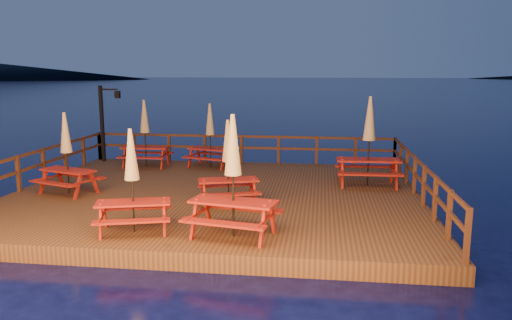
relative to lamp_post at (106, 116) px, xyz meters
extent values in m
plane|color=black|center=(5.39, -4.55, -2.20)|extent=(500.00, 500.00, 0.00)
cube|color=#442515|center=(5.39, -4.55, -2.00)|extent=(12.00, 10.00, 0.40)
cylinder|color=#3A1F12|center=(-0.21, 0.05, -2.50)|extent=(0.24, 0.24, 1.40)
cylinder|color=#3A1F12|center=(5.39, -9.15, -2.50)|extent=(0.24, 0.24, 1.40)
cylinder|color=#3A1F12|center=(5.39, 0.05, -2.50)|extent=(0.24, 0.24, 1.40)
cylinder|color=#3A1F12|center=(10.99, -9.15, -2.50)|extent=(0.24, 0.24, 1.40)
cylinder|color=#3A1F12|center=(10.99, 0.05, -2.50)|extent=(0.24, 0.24, 1.40)
cube|color=#3A1F12|center=(5.39, 0.30, -0.75)|extent=(11.70, 0.06, 0.09)
cube|color=#3A1F12|center=(5.39, 0.30, -1.19)|extent=(11.70, 0.06, 0.09)
cube|color=#3A1F12|center=(0.71, 0.30, -1.25)|extent=(0.10, 0.10, 1.10)
cube|color=#3A1F12|center=(5.39, 0.30, -1.25)|extent=(0.10, 0.10, 1.10)
cube|color=#3A1F12|center=(10.07, 0.30, -1.25)|extent=(0.10, 0.10, 1.10)
cube|color=#3A1F12|center=(-0.46, -4.55, -0.75)|extent=(0.06, 9.70, 0.09)
cube|color=#3A1F12|center=(-0.46, -4.55, -1.19)|extent=(0.06, 9.70, 0.09)
cube|color=#3A1F12|center=(-0.46, -4.55, -1.25)|extent=(0.10, 0.10, 1.10)
cube|color=#3A1F12|center=(-0.46, -0.67, -1.25)|extent=(0.10, 0.10, 1.10)
cube|color=#3A1F12|center=(11.24, -4.55, -0.75)|extent=(0.06, 9.70, 0.09)
cube|color=#3A1F12|center=(11.24, -4.55, -1.19)|extent=(0.06, 9.70, 0.09)
cube|color=#3A1F12|center=(11.24, -8.43, -1.25)|extent=(0.10, 0.10, 1.10)
cube|color=#3A1F12|center=(11.24, -4.55, -1.25)|extent=(0.10, 0.10, 1.10)
cube|color=#3A1F12|center=(11.24, -0.67, -1.25)|extent=(0.10, 0.10, 1.10)
cube|color=black|center=(-0.16, 0.00, -0.30)|extent=(0.12, 0.12, 3.00)
cube|color=black|center=(0.19, 0.00, 1.05)|extent=(0.70, 0.06, 0.06)
cube|color=black|center=(0.54, 0.00, 0.85)|extent=(0.18, 0.18, 0.28)
sphere|color=#FFBC66|center=(0.54, 0.00, 0.85)|extent=(0.14, 0.14, 0.14)
cube|color=maroon|center=(9.96, -3.01, -0.98)|extent=(1.99, 0.82, 0.05)
cube|color=maroon|center=(9.94, -2.36, -1.30)|extent=(1.97, 0.37, 0.05)
cube|color=maroon|center=(9.98, -3.67, -1.30)|extent=(1.97, 0.37, 0.05)
cube|color=maroon|center=(9.14, -2.68, -1.39)|extent=(0.07, 0.11, 0.82)
cube|color=maroon|center=(9.16, -3.40, -1.39)|extent=(0.07, 0.11, 0.82)
cube|color=maroon|center=(10.77, -2.63, -1.39)|extent=(0.07, 0.11, 0.82)
cube|color=maroon|center=(10.79, -3.35, -1.39)|extent=(0.07, 0.11, 0.82)
cylinder|color=black|center=(9.96, -3.01, -0.43)|extent=(0.05, 0.05, 2.73)
cone|color=tan|center=(9.96, -3.01, 0.33)|extent=(0.39, 0.39, 1.36)
sphere|color=black|center=(9.96, -3.01, 0.96)|extent=(0.08, 0.08, 0.08)
cube|color=maroon|center=(4.35, -8.40, -1.11)|extent=(1.75, 1.07, 0.05)
cube|color=maroon|center=(4.20, -7.88, -1.39)|extent=(1.64, 0.70, 0.05)
cube|color=maroon|center=(4.50, -8.92, -1.39)|extent=(1.64, 0.70, 0.05)
cube|color=maroon|center=(3.61, -8.30, -1.45)|extent=(0.08, 0.10, 0.68)
cube|color=maroon|center=(3.78, -8.88, -1.45)|extent=(0.08, 0.10, 0.68)
cube|color=maroon|center=(4.92, -7.92, -1.45)|extent=(0.08, 0.10, 0.68)
cube|color=maroon|center=(5.09, -8.50, -1.45)|extent=(0.08, 0.10, 0.68)
cylinder|color=black|center=(4.35, -8.40, -0.66)|extent=(0.04, 0.04, 2.28)
cone|color=tan|center=(4.35, -8.40, -0.02)|extent=(0.33, 0.33, 1.14)
sphere|color=black|center=(4.35, -8.40, 0.51)|extent=(0.06, 0.06, 0.06)
cube|color=maroon|center=(6.02, -5.79, -1.13)|extent=(1.72, 1.08, 0.04)
cube|color=maroon|center=(5.86, -5.28, -1.39)|extent=(1.61, 0.72, 0.04)
cube|color=maroon|center=(6.18, -6.30, -1.39)|extent=(1.61, 0.72, 0.04)
cube|color=maroon|center=(5.29, -5.71, -1.46)|extent=(0.08, 0.10, 0.67)
cube|color=maroon|center=(5.47, -6.27, -1.46)|extent=(0.08, 0.10, 0.67)
cube|color=maroon|center=(6.57, -5.31, -1.46)|extent=(0.08, 0.10, 0.67)
cube|color=maroon|center=(6.75, -5.87, -1.46)|extent=(0.08, 0.10, 0.67)
cylinder|color=black|center=(6.02, -5.79, -0.68)|extent=(0.04, 0.04, 2.23)
cone|color=tan|center=(6.02, -5.79, -0.05)|extent=(0.32, 0.32, 1.12)
sphere|color=black|center=(6.02, -5.79, 0.47)|extent=(0.06, 0.06, 0.06)
cube|color=maroon|center=(1.94, -0.92, -1.06)|extent=(1.77, 0.72, 0.05)
cube|color=maroon|center=(1.93, -0.34, -1.36)|extent=(1.76, 0.31, 0.05)
cube|color=maroon|center=(1.95, -1.51, -1.36)|extent=(1.76, 0.31, 0.05)
cube|color=maroon|center=(1.20, -0.62, -1.43)|extent=(0.06, 0.10, 0.73)
cube|color=maroon|center=(1.21, -1.26, -1.43)|extent=(0.06, 0.10, 0.73)
cube|color=maroon|center=(2.67, -0.59, -1.43)|extent=(0.06, 0.10, 0.73)
cube|color=maroon|center=(2.68, -1.23, -1.43)|extent=(0.06, 0.10, 0.73)
cylinder|color=black|center=(1.94, -0.92, -0.57)|extent=(0.04, 0.04, 2.44)
cone|color=tan|center=(1.94, -0.92, 0.11)|extent=(0.35, 0.35, 1.22)
sphere|color=black|center=(1.94, -0.92, 0.68)|extent=(0.07, 0.07, 0.07)
cube|color=maroon|center=(6.63, -8.40, -1.01)|extent=(1.98, 1.08, 0.05)
cube|color=maroon|center=(6.75, -7.79, -1.33)|extent=(1.90, 0.65, 0.05)
cube|color=maroon|center=(6.50, -9.01, -1.33)|extent=(1.90, 0.65, 0.05)
cube|color=maroon|center=(5.93, -7.91, -1.40)|extent=(0.08, 0.11, 0.78)
cube|color=maroon|center=(5.79, -8.58, -1.40)|extent=(0.08, 0.11, 0.78)
cube|color=maroon|center=(7.46, -8.22, -1.40)|extent=(0.08, 0.11, 0.78)
cube|color=maroon|center=(7.33, -8.89, -1.40)|extent=(0.08, 0.11, 0.78)
cylinder|color=black|center=(6.63, -8.40, -0.49)|extent=(0.05, 0.05, 2.61)
cone|color=tan|center=(6.63, -8.40, 0.24)|extent=(0.38, 0.38, 1.30)
sphere|color=black|center=(6.63, -8.40, 0.84)|extent=(0.07, 0.07, 0.07)
cube|color=maroon|center=(4.38, -0.70, -1.10)|extent=(1.78, 1.11, 0.05)
cube|color=maroon|center=(4.54, -0.17, -1.38)|extent=(1.67, 0.73, 0.05)
cube|color=maroon|center=(4.22, -1.23, -1.38)|extent=(1.67, 0.73, 0.05)
cube|color=maroon|center=(3.81, -0.21, -1.45)|extent=(0.08, 0.10, 0.69)
cube|color=maroon|center=(3.63, -0.79, -1.45)|extent=(0.08, 0.10, 0.69)
cube|color=maroon|center=(5.13, -0.61, -1.45)|extent=(0.08, 0.10, 0.69)
cube|color=maroon|center=(4.95, -1.19, -1.45)|extent=(0.08, 0.10, 0.69)
cylinder|color=black|center=(4.38, -0.70, -0.64)|extent=(0.04, 0.04, 2.31)
cone|color=tan|center=(4.38, -0.70, 0.01)|extent=(0.33, 0.33, 1.16)
sphere|color=black|center=(4.38, -0.70, 0.54)|extent=(0.06, 0.06, 0.06)
cube|color=maroon|center=(1.12, -5.24, -1.10)|extent=(1.80, 1.17, 0.05)
cube|color=maroon|center=(1.31, -4.72, -1.38)|extent=(1.67, 0.80, 0.05)
cube|color=maroon|center=(0.94, -5.77, -1.38)|extent=(1.67, 0.80, 0.05)
cube|color=maroon|center=(0.57, -4.72, -1.45)|extent=(0.08, 0.11, 0.70)
cube|color=maroon|center=(0.36, -5.30, -1.45)|extent=(0.08, 0.11, 0.70)
cube|color=maroon|center=(1.88, -5.18, -1.45)|extent=(0.08, 0.11, 0.70)
cube|color=maroon|center=(1.68, -5.76, -1.45)|extent=(0.08, 0.11, 0.70)
cylinder|color=black|center=(1.12, -5.24, -0.63)|extent=(0.04, 0.04, 2.32)
cone|color=tan|center=(1.12, -5.24, 0.02)|extent=(0.33, 0.33, 1.16)
sphere|color=black|center=(1.12, -5.24, 0.56)|extent=(0.07, 0.07, 0.07)
camera|label=1|loc=(8.50, -18.74, 1.81)|focal=35.00mm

